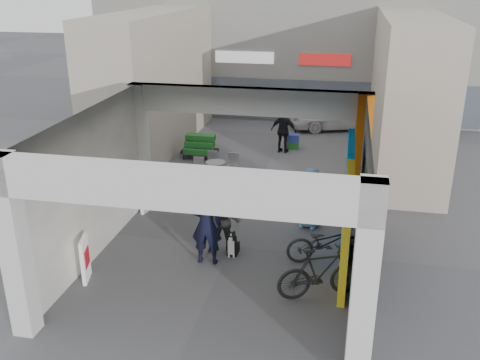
% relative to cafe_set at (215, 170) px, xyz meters
% --- Properties ---
extents(ground, '(90.00, 90.00, 0.00)m').
position_rel_cafe_set_xyz_m(ground, '(1.50, -4.38, -0.29)').
color(ground, '#4F4F54').
rests_on(ground, ground).
extents(arcade_canopy, '(6.40, 6.45, 6.40)m').
position_rel_cafe_set_xyz_m(arcade_canopy, '(2.04, -5.20, 2.02)').
color(arcade_canopy, silver).
rests_on(arcade_canopy, ground).
extents(far_building, '(18.00, 4.08, 8.00)m').
position_rel_cafe_set_xyz_m(far_building, '(1.50, 9.62, 3.70)').
color(far_building, white).
rests_on(far_building, ground).
extents(plaza_bldg_left, '(2.00, 9.00, 5.00)m').
position_rel_cafe_set_xyz_m(plaza_bldg_left, '(-3.00, 3.12, 2.21)').
color(plaza_bldg_left, '#AB9F8E').
rests_on(plaza_bldg_left, ground).
extents(plaza_bldg_right, '(2.00, 9.00, 5.00)m').
position_rel_cafe_set_xyz_m(plaza_bldg_right, '(6.00, 3.12, 2.21)').
color(plaza_bldg_right, '#AB9F8E').
rests_on(plaza_bldg_right, ground).
extents(bollard_left, '(0.09, 0.09, 0.89)m').
position_rel_cafe_set_xyz_m(bollard_left, '(-0.06, -1.83, 0.16)').
color(bollard_left, '#999BA1').
rests_on(bollard_left, ground).
extents(bollard_center, '(0.09, 0.09, 0.92)m').
position_rel_cafe_set_xyz_m(bollard_center, '(1.39, -2.15, 0.17)').
color(bollard_center, '#999BA1').
rests_on(bollard_center, ground).
extents(bollard_right, '(0.09, 0.09, 0.91)m').
position_rel_cafe_set_xyz_m(bollard_right, '(3.16, -1.86, 0.17)').
color(bollard_right, '#999BA1').
rests_on(bollard_right, ground).
extents(advert_board_near, '(0.22, 0.55, 1.00)m').
position_rel_cafe_set_xyz_m(advert_board_near, '(-1.24, -6.50, 0.22)').
color(advert_board_near, silver).
rests_on(advert_board_near, ground).
extents(advert_board_far, '(0.19, 0.56, 1.00)m').
position_rel_cafe_set_xyz_m(advert_board_far, '(-1.24, -2.83, 0.22)').
color(advert_board_far, silver).
rests_on(advert_board_far, ground).
extents(cafe_set, '(1.34, 1.08, 0.81)m').
position_rel_cafe_set_xyz_m(cafe_set, '(0.00, 0.00, 0.00)').
color(cafe_set, '#98989C').
rests_on(cafe_set, ground).
extents(produce_stand, '(1.27, 0.69, 0.83)m').
position_rel_cafe_set_xyz_m(produce_stand, '(-1.02, 1.91, 0.04)').
color(produce_stand, black).
rests_on(produce_stand, ground).
extents(crate_stack, '(0.47, 0.38, 0.56)m').
position_rel_cafe_set_xyz_m(crate_stack, '(2.15, 3.70, -0.01)').
color(crate_stack, '#185421').
rests_on(crate_stack, ground).
extents(border_collie, '(0.25, 0.49, 0.67)m').
position_rel_cafe_set_xyz_m(border_collie, '(1.63, -4.81, -0.02)').
color(border_collie, black).
rests_on(border_collie, ground).
extents(man_with_dog, '(0.72, 0.49, 1.91)m').
position_rel_cafe_set_xyz_m(man_with_dog, '(1.13, -5.24, 0.67)').
color(man_with_dog, black).
rests_on(man_with_dog, ground).
extents(man_back_turned, '(0.84, 0.68, 1.64)m').
position_rel_cafe_set_xyz_m(man_back_turned, '(1.41, -4.74, 0.53)').
color(man_back_turned, '#434245').
rests_on(man_back_turned, ground).
extents(man_elderly, '(0.92, 0.74, 1.63)m').
position_rel_cafe_set_xyz_m(man_elderly, '(3.29, -2.91, 0.53)').
color(man_elderly, '#6296BF').
rests_on(man_elderly, ground).
extents(man_crates, '(1.04, 0.61, 1.66)m').
position_rel_cafe_set_xyz_m(man_crates, '(1.84, 3.19, 0.55)').
color(man_crates, black).
rests_on(man_crates, ground).
extents(bicycle_front, '(1.95, 1.15, 0.97)m').
position_rel_cafe_set_xyz_m(bicycle_front, '(3.80, -4.66, 0.20)').
color(bicycle_front, black).
rests_on(bicycle_front, ground).
extents(bicycle_rear, '(1.91, 1.21, 1.11)m').
position_rel_cafe_set_xyz_m(bicycle_rear, '(3.77, -6.15, 0.27)').
color(bicycle_rear, black).
rests_on(bicycle_rear, ground).
extents(white_van, '(3.94, 2.54, 1.25)m').
position_rel_cafe_set_xyz_m(white_van, '(3.57, 6.79, 0.34)').
color(white_van, silver).
rests_on(white_van, ground).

